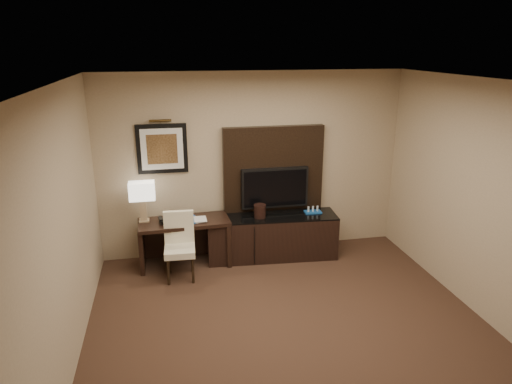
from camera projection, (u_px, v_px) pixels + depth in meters
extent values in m
cube|color=#362118|center=(298.00, 346.00, 4.83)|extent=(4.50, 5.00, 0.01)
cube|color=silver|center=(307.00, 86.00, 4.00)|extent=(4.50, 5.00, 0.01)
cube|color=tan|center=(253.00, 164.00, 6.75)|extent=(4.50, 0.01, 2.70)
cube|color=tan|center=(56.00, 248.00, 3.99)|extent=(0.01, 5.00, 2.70)
cube|color=tan|center=(506.00, 212.00, 4.84)|extent=(0.01, 5.00, 2.70)
cube|color=black|center=(185.00, 242.00, 6.53)|extent=(1.29, 0.61, 0.68)
cube|color=black|center=(272.00, 236.00, 6.78)|extent=(1.93, 0.66, 0.65)
cube|color=black|center=(273.00, 170.00, 6.77)|extent=(1.50, 0.12, 1.30)
cube|color=black|center=(275.00, 188.00, 6.76)|extent=(1.00, 0.08, 0.60)
cube|color=black|center=(162.00, 149.00, 6.39)|extent=(0.70, 0.04, 0.70)
cylinder|color=#443215|center=(160.00, 121.00, 6.23)|extent=(0.04, 0.04, 0.30)
cube|color=#1952A7|center=(190.00, 220.00, 6.42)|extent=(0.30, 0.35, 0.02)
imported|color=#A0957D|center=(193.00, 213.00, 6.38)|extent=(0.18, 0.02, 0.24)
cylinder|color=black|center=(260.00, 211.00, 6.58)|extent=(0.21, 0.21, 0.20)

